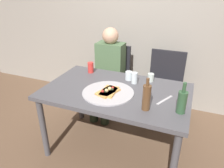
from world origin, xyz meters
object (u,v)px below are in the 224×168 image
object	(u,v)px
dining_table	(116,97)
pizza_tray	(108,92)
table_knife	(165,100)
chair_right	(165,82)
wine_bottle	(182,101)
guest_in_sweater	(108,69)
tumbler_near	(129,76)
pizza_slice_last	(108,92)
tumbler_far	(151,78)
chair_left	(112,74)
pizza_slice_extra	(109,91)
soda_can	(91,67)
beer_bottle	(146,97)
wine_glass	(134,78)

from	to	relation	value
dining_table	pizza_tray	distance (m)	0.14
table_knife	chair_right	bearing A→B (deg)	-146.59
wine_bottle	guest_in_sweater	world-z (taller)	guest_in_sweater
tumbler_near	guest_in_sweater	world-z (taller)	guest_in_sweater
pizza_slice_last	guest_in_sweater	distance (m)	0.86
tumbler_far	chair_left	world-z (taller)	chair_left
dining_table	chair_right	bearing A→B (deg)	66.71
wine_bottle	tumbler_near	xyz separation A→B (m)	(-0.58, 0.44, -0.05)
pizza_slice_extra	chair_right	size ratio (longest dim) A/B	0.25
pizza_slice_last	pizza_tray	bearing A→B (deg)	100.61
pizza_slice_extra	table_knife	size ratio (longest dim) A/B	1.02
soda_can	dining_table	bearing A→B (deg)	-34.95
wine_bottle	beer_bottle	size ratio (longest dim) A/B	0.94
pizza_slice_extra	wine_glass	world-z (taller)	wine_glass
dining_table	chair_right	distance (m)	0.91
pizza_slice_extra	beer_bottle	size ratio (longest dim) A/B	0.80
soda_can	wine_glass	bearing A→B (deg)	-9.31
tumbler_far	wine_glass	bearing A→B (deg)	-143.57
pizza_tray	table_knife	size ratio (longest dim) A/B	2.22
pizza_slice_last	wine_glass	world-z (taller)	wine_glass
chair_left	tumbler_far	bearing A→B (deg)	141.29
beer_bottle	wine_glass	distance (m)	0.50
tumbler_near	soda_can	size ratio (longest dim) A/B	0.75
guest_in_sweater	chair_left	bearing A→B (deg)	-90.00
pizza_slice_extra	tumbler_near	distance (m)	0.37
pizza_slice_last	chair_left	xyz separation A→B (m)	(-0.33, 0.94, -0.24)
tumbler_far	wine_glass	world-z (taller)	wine_glass
beer_bottle	tumbler_near	bearing A→B (deg)	121.33
pizza_tray	chair_left	xyz separation A→B (m)	(-0.33, 0.92, -0.23)
pizza_slice_last	wine_glass	distance (m)	0.36
wine_bottle	guest_in_sweater	distance (m)	1.32
tumbler_far	pizza_tray	bearing A→B (deg)	-127.44
beer_bottle	chair_left	xyz separation A→B (m)	(-0.72, 1.07, -0.34)
chair_left	table_knife	bearing A→B (deg)	134.49
tumbler_far	wine_glass	xyz separation A→B (m)	(-0.15, -0.11, 0.02)
wine_bottle	soda_can	bearing A→B (deg)	155.71
dining_table	chair_left	distance (m)	0.92
pizza_slice_last	dining_table	bearing A→B (deg)	68.13
pizza_tray	pizza_slice_extra	size ratio (longest dim) A/B	2.17
beer_bottle	soda_can	xyz separation A→B (m)	(-0.78, 0.53, -0.05)
beer_bottle	table_knife	bearing A→B (deg)	58.92
wine_glass	chair_right	xyz separation A→B (m)	(0.24, 0.62, -0.28)
wine_bottle	wine_glass	bearing A→B (deg)	142.50
wine_bottle	tumbler_near	world-z (taller)	wine_bottle
pizza_slice_extra	chair_right	world-z (taller)	chair_right
pizza_tray	beer_bottle	xyz separation A→B (m)	(0.40, -0.14, 0.11)
chair_left	pizza_tray	bearing A→B (deg)	109.55
pizza_slice_last	soda_can	bearing A→B (deg)	133.47
wine_bottle	chair_left	xyz separation A→B (m)	(-0.99, 1.00, -0.32)
tumbler_near	table_knife	size ratio (longest dim) A/B	0.42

